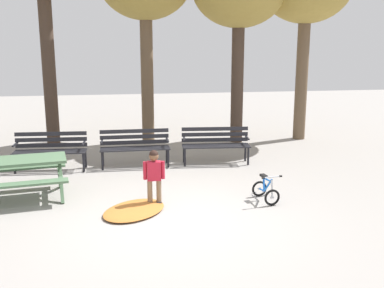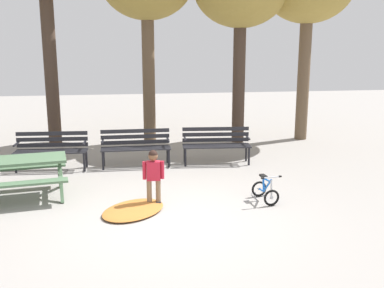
{
  "view_description": "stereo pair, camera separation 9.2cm",
  "coord_description": "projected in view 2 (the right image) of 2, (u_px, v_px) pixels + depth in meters",
  "views": [
    {
      "loc": [
        -0.72,
        -7.1,
        2.9
      ],
      "look_at": [
        0.67,
        1.77,
        0.85
      ],
      "focal_mm": 42.98,
      "sensor_mm": 36.0,
      "label": 1
    },
    {
      "loc": [
        -0.63,
        -7.11,
        2.9
      ],
      "look_at": [
        0.67,
        1.77,
        0.85
      ],
      "focal_mm": 42.98,
      "sensor_mm": 36.0,
      "label": 2
    }
  ],
  "objects": [
    {
      "name": "child_standing",
      "position": [
        153.0,
        173.0,
        8.12
      ],
      "size": [
        0.38,
        0.17,
        1.01
      ],
      "color": "#7F664C",
      "rests_on": "ground"
    },
    {
      "name": "park_bench_right",
      "position": [
        216.0,
        142.0,
        10.93
      ],
      "size": [
        1.63,
        0.58,
        0.85
      ],
      "color": "#232328",
      "rests_on": "ground"
    },
    {
      "name": "park_bench_far_left",
      "position": [
        52.0,
        147.0,
        10.4
      ],
      "size": [
        1.62,
        0.55,
        0.85
      ],
      "color": "#232328",
      "rests_on": "ground"
    },
    {
      "name": "leaf_pile",
      "position": [
        133.0,
        210.0,
        7.9
      ],
      "size": [
        1.48,
        1.51,
        0.07
      ],
      "primitive_type": "ellipsoid",
      "rotation": [
        0.0,
        0.0,
        0.84
      ],
      "color": "#B26B2D",
      "rests_on": "ground"
    },
    {
      "name": "park_bench_left",
      "position": [
        136.0,
        145.0,
        10.68
      ],
      "size": [
        1.6,
        0.46,
        0.85
      ],
      "color": "#232328",
      "rests_on": "ground"
    },
    {
      "name": "ground",
      "position": [
        167.0,
        219.0,
        7.59
      ],
      "size": [
        36.0,
        36.0,
        0.0
      ],
      "primitive_type": "plane",
      "color": "gray"
    },
    {
      "name": "kids_bicycle",
      "position": [
        265.0,
        191.0,
        8.39
      ],
      "size": [
        0.43,
        0.6,
        0.54
      ],
      "color": "black",
      "rests_on": "ground"
    },
    {
      "name": "picnic_table",
      "position": [
        16.0,
        168.0,
        8.42
      ],
      "size": [
        1.99,
        1.61,
        0.79
      ],
      "color": "#4C6B4C",
      "rests_on": "ground"
    }
  ]
}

